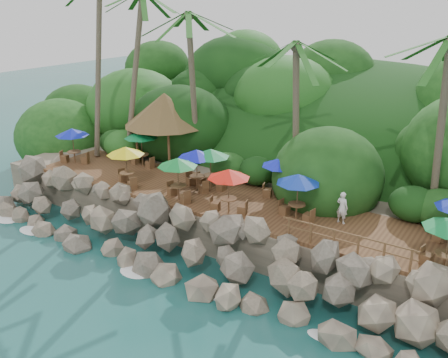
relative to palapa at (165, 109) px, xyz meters
The scene contains 12 objects.
ground 13.30m from the palapa, 53.40° to the right, with size 140.00×140.00×0.00m, color #19514F.
land_base 10.69m from the palapa, 41.83° to the left, with size 32.00×25.20×2.10m, color gray.
jungle_hill 16.66m from the palapa, 62.80° to the left, with size 44.80×28.00×15.40m, color #143811.
seawall 11.42m from the palapa, 46.83° to the right, with size 29.00×4.00×2.30m, color gray, non-canonical shape.
terrace 8.77m from the palapa, 26.83° to the right, with size 26.00×5.00×0.20m, color brown.
jungle_foliage 10.66m from the palapa, 37.06° to the left, with size 44.00×16.00×12.00m, color #143811, non-canonical shape.
foam_line 13.07m from the palapa, 52.52° to the right, with size 25.20×0.80×0.06m.
palms 9.49m from the palapa, ahead, with size 30.16×7.41×13.17m.
palapa is the anchor object (origin of this frame).
dining_clusters 8.35m from the palapa, 27.54° to the right, with size 25.81×5.41×2.39m.
railing 16.44m from the palapa, 21.61° to the right, with size 6.10×0.10×1.00m.
waiter 14.40m from the palapa, 12.85° to the right, with size 0.60×0.39×1.65m, color white.
Camera 1 is at (13.80, -14.95, 12.78)m, focal length 38.87 mm.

